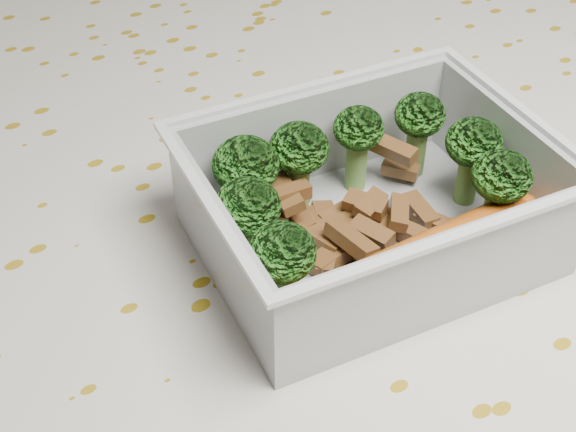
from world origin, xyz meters
TOP-DOWN VIEW (x-y plane):
  - dining_table at (0.00, 0.00)m, footprint 1.40×0.90m
  - tablecloth at (0.00, 0.00)m, footprint 1.46×0.96m
  - lunch_container at (0.04, -0.01)m, footprint 0.19×0.16m
  - broccoli_florets at (0.03, 0.00)m, footprint 0.16×0.11m
  - meat_pile at (0.03, -0.00)m, footprint 0.10×0.08m
  - sausage at (0.04, -0.05)m, footprint 0.15×0.03m

SIDE VIEW (x-z plane):
  - dining_table at x=0.00m, z-range 0.29..1.04m
  - tablecloth at x=0.00m, z-range 0.62..0.81m
  - meat_pile at x=0.03m, z-range 0.76..0.78m
  - sausage at x=0.04m, z-range 0.76..0.79m
  - lunch_container at x=0.04m, z-range 0.75..0.81m
  - broccoli_florets at x=0.03m, z-range 0.77..0.82m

